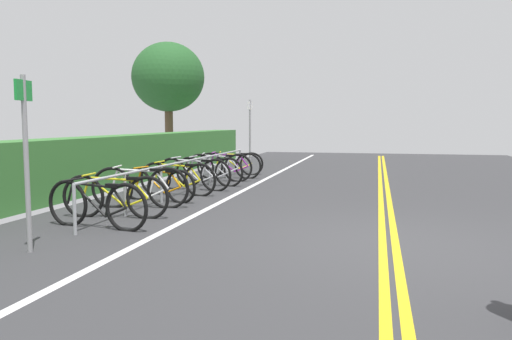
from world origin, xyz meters
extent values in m
cube|color=#353538|center=(0.00, 0.00, -0.03)|extent=(38.20, 11.43, 0.05)
cube|color=gold|center=(0.00, -0.08, 0.00)|extent=(34.38, 0.10, 0.00)
cube|color=gold|center=(0.00, 0.08, 0.00)|extent=(34.38, 0.10, 0.00)
cube|color=white|center=(0.00, 3.11, 0.00)|extent=(34.38, 0.12, 0.00)
cylinder|color=#9EA0A5|center=(-0.50, 4.20, 0.35)|extent=(0.05, 0.05, 0.70)
cylinder|color=#9EA0A5|center=(0.94, 4.20, 0.35)|extent=(0.05, 0.05, 0.70)
cylinder|color=#9EA0A5|center=(2.39, 4.20, 0.35)|extent=(0.05, 0.05, 0.70)
cylinder|color=#9EA0A5|center=(3.83, 4.20, 0.35)|extent=(0.05, 0.05, 0.70)
cylinder|color=#9EA0A5|center=(5.27, 4.20, 0.35)|extent=(0.05, 0.05, 0.70)
cylinder|color=#9EA0A5|center=(6.71, 4.20, 0.35)|extent=(0.05, 0.05, 0.70)
cylinder|color=#9EA0A5|center=(8.15, 4.20, 0.35)|extent=(0.05, 0.05, 0.70)
cylinder|color=#9EA0A5|center=(3.83, 4.20, 0.70)|extent=(8.65, 0.04, 0.04)
torus|color=black|center=(0.05, 4.67, 0.33)|extent=(0.16, 0.72, 0.72)
torus|color=black|center=(-0.10, 3.63, 0.33)|extent=(0.16, 0.72, 0.72)
cylinder|color=black|center=(-0.01, 4.28, 0.42)|extent=(0.12, 0.60, 0.49)
cylinder|color=black|center=(-0.02, 4.21, 0.63)|extent=(0.14, 0.72, 0.07)
cylinder|color=black|center=(-0.06, 3.93, 0.40)|extent=(0.06, 0.17, 0.44)
cylinder|color=black|center=(-0.07, 3.81, 0.26)|extent=(0.09, 0.38, 0.18)
cylinder|color=black|center=(-0.08, 3.75, 0.47)|extent=(0.07, 0.26, 0.31)
cylinder|color=black|center=(0.04, 4.62, 0.49)|extent=(0.06, 0.14, 0.33)
cube|color=black|center=(-0.07, 3.86, 0.65)|extent=(0.11, 0.21, 0.05)
cylinder|color=black|center=(0.04, 4.57, 0.70)|extent=(0.46, 0.09, 0.03)
torus|color=black|center=(0.73, 4.84, 0.33)|extent=(0.13, 0.73, 0.72)
torus|color=black|center=(0.84, 3.75, 0.33)|extent=(0.13, 0.73, 0.72)
cylinder|color=yellow|center=(0.77, 4.43, 0.42)|extent=(0.10, 0.62, 0.50)
cylinder|color=yellow|center=(0.77, 4.36, 0.63)|extent=(0.11, 0.74, 0.07)
cylinder|color=yellow|center=(0.80, 4.06, 0.40)|extent=(0.05, 0.18, 0.45)
cylinder|color=yellow|center=(0.82, 3.94, 0.26)|extent=(0.08, 0.40, 0.18)
cylinder|color=yellow|center=(0.82, 3.87, 0.48)|extent=(0.06, 0.27, 0.31)
cylinder|color=yellow|center=(0.73, 4.78, 0.49)|extent=(0.05, 0.15, 0.33)
cube|color=black|center=(0.81, 3.99, 0.65)|extent=(0.10, 0.21, 0.05)
cylinder|color=yellow|center=(0.74, 4.73, 0.70)|extent=(0.46, 0.07, 0.03)
torus|color=black|center=(1.66, 4.84, 0.36)|extent=(0.20, 0.77, 0.77)
torus|color=black|center=(1.85, 3.83, 0.36)|extent=(0.20, 0.77, 0.77)
cylinder|color=white|center=(1.73, 4.46, 0.45)|extent=(0.15, 0.58, 0.53)
cylinder|color=white|center=(1.75, 4.39, 0.68)|extent=(0.17, 0.69, 0.07)
cylinder|color=white|center=(1.80, 4.12, 0.43)|extent=(0.07, 0.17, 0.48)
cylinder|color=white|center=(1.82, 4.01, 0.28)|extent=(0.11, 0.37, 0.19)
cylinder|color=white|center=(1.83, 3.94, 0.51)|extent=(0.08, 0.26, 0.33)
cylinder|color=white|center=(1.67, 4.79, 0.53)|extent=(0.06, 0.14, 0.35)
cube|color=black|center=(1.81, 4.05, 0.69)|extent=(0.12, 0.21, 0.05)
cylinder|color=white|center=(1.68, 4.74, 0.75)|extent=(0.46, 0.11, 0.03)
torus|color=black|center=(2.64, 4.83, 0.31)|extent=(0.18, 0.67, 0.67)
torus|color=black|center=(2.45, 3.83, 0.31)|extent=(0.18, 0.67, 0.67)
cylinder|color=orange|center=(2.57, 4.46, 0.39)|extent=(0.14, 0.58, 0.46)
cylinder|color=orange|center=(2.56, 4.39, 0.59)|extent=(0.17, 0.69, 0.07)
cylinder|color=orange|center=(2.51, 4.12, 0.37)|extent=(0.07, 0.17, 0.41)
cylinder|color=orange|center=(2.48, 4.01, 0.24)|extent=(0.10, 0.37, 0.17)
cylinder|color=orange|center=(2.47, 3.94, 0.44)|extent=(0.08, 0.25, 0.29)
cylinder|color=orange|center=(2.63, 4.78, 0.46)|extent=(0.06, 0.14, 0.31)
cube|color=black|center=(2.49, 4.05, 0.60)|extent=(0.12, 0.21, 0.05)
cylinder|color=orange|center=(2.62, 4.73, 0.65)|extent=(0.46, 0.11, 0.03)
torus|color=black|center=(3.43, 4.80, 0.33)|extent=(0.08, 0.73, 0.72)
torus|color=black|center=(3.39, 3.78, 0.33)|extent=(0.08, 0.73, 0.72)
cylinder|color=yellow|center=(3.41, 4.42, 0.42)|extent=(0.06, 0.59, 0.50)
cylinder|color=yellow|center=(3.41, 4.35, 0.64)|extent=(0.06, 0.70, 0.07)
cylinder|color=yellow|center=(3.40, 4.07, 0.40)|extent=(0.04, 0.17, 0.45)
cylinder|color=yellow|center=(3.40, 3.95, 0.26)|extent=(0.05, 0.37, 0.18)
cylinder|color=yellow|center=(3.39, 3.89, 0.48)|extent=(0.04, 0.25, 0.31)
cylinder|color=yellow|center=(3.42, 4.75, 0.49)|extent=(0.04, 0.14, 0.33)
cube|color=black|center=(3.40, 4.00, 0.65)|extent=(0.09, 0.20, 0.05)
cylinder|color=yellow|center=(3.42, 4.70, 0.70)|extent=(0.46, 0.04, 0.03)
torus|color=black|center=(4.31, 4.79, 0.35)|extent=(0.12, 0.76, 0.76)
torus|color=black|center=(4.21, 3.70, 0.35)|extent=(0.12, 0.76, 0.76)
cylinder|color=silver|center=(4.28, 4.38, 0.44)|extent=(0.09, 0.63, 0.52)
cylinder|color=silver|center=(4.27, 4.31, 0.67)|extent=(0.10, 0.75, 0.07)
cylinder|color=silver|center=(4.24, 4.01, 0.42)|extent=(0.05, 0.18, 0.47)
cylinder|color=silver|center=(4.23, 3.89, 0.27)|extent=(0.07, 0.40, 0.19)
cylinder|color=silver|center=(4.23, 3.82, 0.50)|extent=(0.06, 0.27, 0.32)
cylinder|color=silver|center=(4.31, 4.74, 0.52)|extent=(0.05, 0.15, 0.35)
cube|color=black|center=(4.24, 3.94, 0.68)|extent=(0.10, 0.21, 0.05)
cylinder|color=silver|center=(4.30, 4.68, 0.74)|extent=(0.46, 0.07, 0.03)
torus|color=black|center=(5.12, 4.67, 0.34)|extent=(0.09, 0.73, 0.73)
torus|color=black|center=(5.07, 3.64, 0.34)|extent=(0.09, 0.73, 0.73)
cylinder|color=silver|center=(5.10, 4.28, 0.42)|extent=(0.06, 0.59, 0.50)
cylinder|color=silver|center=(5.10, 4.21, 0.64)|extent=(0.07, 0.70, 0.07)
cylinder|color=silver|center=(5.09, 3.93, 0.40)|extent=(0.04, 0.17, 0.45)
cylinder|color=silver|center=(5.08, 3.82, 0.26)|extent=(0.05, 0.37, 0.18)
cylinder|color=silver|center=(5.08, 3.75, 0.48)|extent=(0.05, 0.26, 0.31)
cylinder|color=silver|center=(5.12, 4.61, 0.50)|extent=(0.04, 0.14, 0.33)
cube|color=black|center=(5.08, 3.87, 0.65)|extent=(0.09, 0.20, 0.05)
cylinder|color=silver|center=(5.12, 4.56, 0.71)|extent=(0.46, 0.05, 0.03)
torus|color=black|center=(5.87, 4.67, 0.35)|extent=(0.23, 0.75, 0.76)
torus|color=black|center=(6.09, 3.70, 0.35)|extent=(0.23, 0.75, 0.76)
cylinder|color=silver|center=(5.95, 4.30, 0.44)|extent=(0.17, 0.57, 0.52)
cylinder|color=silver|center=(5.97, 4.24, 0.67)|extent=(0.19, 0.67, 0.07)
cylinder|color=silver|center=(6.03, 3.97, 0.42)|extent=(0.07, 0.17, 0.47)
cylinder|color=silver|center=(6.05, 3.87, 0.27)|extent=(0.12, 0.36, 0.19)
cylinder|color=silver|center=(6.07, 3.80, 0.50)|extent=(0.09, 0.25, 0.32)
cylinder|color=silver|center=(5.88, 4.62, 0.52)|extent=(0.07, 0.14, 0.34)
cube|color=black|center=(6.04, 3.91, 0.68)|extent=(0.12, 0.21, 0.05)
cylinder|color=silver|center=(5.89, 4.57, 0.73)|extent=(0.45, 0.13, 0.03)
torus|color=black|center=(6.69, 4.66, 0.34)|extent=(0.15, 0.74, 0.74)
torus|color=black|center=(6.82, 3.61, 0.34)|extent=(0.15, 0.74, 0.74)
cylinder|color=purple|center=(6.74, 4.27, 0.43)|extent=(0.11, 0.61, 0.51)
cylinder|color=purple|center=(6.75, 4.20, 0.65)|extent=(0.12, 0.72, 0.07)
cylinder|color=purple|center=(6.78, 3.91, 0.41)|extent=(0.06, 0.18, 0.45)
cylinder|color=purple|center=(6.80, 3.80, 0.26)|extent=(0.08, 0.39, 0.19)
cylinder|color=purple|center=(6.80, 3.73, 0.49)|extent=(0.07, 0.26, 0.31)
cylinder|color=purple|center=(6.70, 4.61, 0.50)|extent=(0.05, 0.14, 0.34)
cube|color=black|center=(6.79, 3.84, 0.66)|extent=(0.10, 0.21, 0.05)
cylinder|color=purple|center=(6.70, 4.56, 0.72)|extent=(0.46, 0.08, 0.03)
torus|color=black|center=(7.54, 4.74, 0.32)|extent=(0.23, 0.68, 0.69)
torus|color=black|center=(7.81, 3.75, 0.32)|extent=(0.23, 0.68, 0.69)
cylinder|color=yellow|center=(7.64, 4.37, 0.40)|extent=(0.18, 0.57, 0.47)
cylinder|color=yellow|center=(7.66, 4.31, 0.60)|extent=(0.21, 0.68, 0.07)
cylinder|color=yellow|center=(7.73, 4.04, 0.38)|extent=(0.08, 0.17, 0.42)
cylinder|color=yellow|center=(7.76, 3.93, 0.25)|extent=(0.13, 0.37, 0.18)
cylinder|color=yellow|center=(7.78, 3.86, 0.45)|extent=(0.10, 0.25, 0.29)
cylinder|color=yellow|center=(7.56, 4.69, 0.47)|extent=(0.07, 0.14, 0.31)
cube|color=black|center=(7.75, 3.97, 0.62)|extent=(0.13, 0.21, 0.05)
cylinder|color=yellow|center=(7.57, 4.64, 0.67)|extent=(0.45, 0.14, 0.03)
cylinder|color=gray|center=(-1.45, 4.19, 1.05)|extent=(0.06, 0.06, 2.10)
cube|color=#198C33|center=(-1.45, 4.19, 1.92)|extent=(0.36, 0.09, 0.24)
cylinder|color=gray|center=(8.53, 3.99, 1.11)|extent=(0.06, 0.06, 2.23)
cube|color=white|center=(8.53, 3.99, 2.05)|extent=(0.36, 0.08, 0.24)
cube|color=#387533|center=(5.33, 6.47, 0.61)|extent=(17.65, 0.88, 1.21)
cylinder|color=brown|center=(11.97, 8.12, 1.04)|extent=(0.32, 0.32, 2.08)
ellipsoid|color=#235626|center=(11.97, 8.12, 3.28)|extent=(2.80, 2.80, 2.67)
camera|label=1|loc=(-6.62, 0.17, 1.55)|focal=35.66mm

